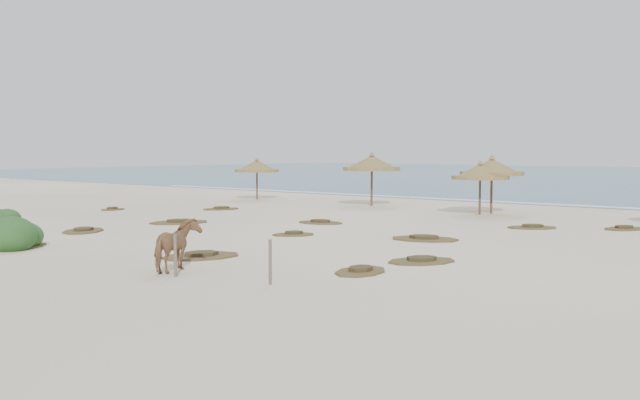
# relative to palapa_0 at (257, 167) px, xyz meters

# --- Properties ---
(ground) EXTENTS (160.00, 160.00, 0.00)m
(ground) POSITION_rel_palapa_0_xyz_m (16.67, -18.15, -2.11)
(ground) COLOR beige
(ground) RESTS_ON ground
(foam_line) EXTENTS (70.00, 0.60, 0.01)m
(foam_line) POSITION_rel_palapa_0_xyz_m (16.67, 7.85, -2.11)
(foam_line) COLOR white
(foam_line) RESTS_ON ground
(palapa_0) EXTENTS (3.34, 3.34, 2.72)m
(palapa_0) POSITION_rel_palapa_0_xyz_m (0.00, 0.00, 0.00)
(palapa_0) COLOR brown
(palapa_0) RESTS_ON ground
(palapa_1) EXTENTS (3.61, 3.61, 3.10)m
(palapa_1) POSITION_rel_palapa_0_xyz_m (8.78, 0.39, 0.29)
(palapa_1) COLOR brown
(palapa_1) RESTS_ON ground
(palapa_2) EXTENTS (2.93, 2.93, 2.68)m
(palapa_2) POSITION_rel_palapa_0_xyz_m (16.14, -0.80, -0.03)
(palapa_2) COLOR brown
(palapa_2) RESTS_ON ground
(palapa_3) EXTENTS (3.85, 3.85, 2.95)m
(palapa_3) POSITION_rel_palapa_0_xyz_m (16.30, 0.15, 0.18)
(palapa_3) COLOR brown
(palapa_3) RESTS_ON ground
(horse) EXTENTS (1.30, 1.78, 1.37)m
(horse) POSITION_rel_palapa_0_xyz_m (17.69, -20.92, -1.43)
(horse) COLOR #996845
(horse) RESTS_ON ground
(fence_post_near) EXTENTS (0.09, 0.09, 1.06)m
(fence_post_near) POSITION_rel_palapa_0_xyz_m (18.27, -21.44, -1.58)
(fence_post_near) COLOR #6F6253
(fence_post_near) RESTS_ON ground
(fence_post_far) EXTENTS (0.09, 0.09, 1.07)m
(fence_post_far) POSITION_rel_palapa_0_xyz_m (20.81, -20.66, -1.57)
(fence_post_far) COLOR #6F6253
(fence_post_far) RESTS_ON ground
(scrub_0) EXTENTS (2.49, 2.64, 0.16)m
(scrub_0) POSITION_rel_palapa_0_xyz_m (7.64, -17.37, -2.06)
(scrub_0) COLOR brown
(scrub_0) RESTS_ON ground
(scrub_1) EXTENTS (2.59, 3.07, 0.16)m
(scrub_1) POSITION_rel_palapa_0_xyz_m (7.90, -12.84, -2.06)
(scrub_1) COLOR brown
(scrub_1) RESTS_ON ground
(scrub_2) EXTENTS (1.78, 1.91, 0.16)m
(scrub_2) POSITION_rel_palapa_0_xyz_m (14.75, -13.03, -2.06)
(scrub_2) COLOR brown
(scrub_2) RESTS_ON ground
(scrub_3) EXTENTS (2.81, 2.28, 0.16)m
(scrub_3) POSITION_rel_palapa_0_xyz_m (19.23, -11.09, -2.06)
(scrub_3) COLOR brown
(scrub_3) RESTS_ON ground
(scrub_4) EXTENTS (2.14, 2.42, 0.16)m
(scrub_4) POSITION_rel_palapa_0_xyz_m (21.81, -15.50, -2.06)
(scrub_4) COLOR brown
(scrub_4) RESTS_ON ground
(scrub_6) EXTENTS (1.94, 2.35, 0.16)m
(scrub_6) POSITION_rel_palapa_0_xyz_m (4.03, -6.82, -2.06)
(scrub_6) COLOR brown
(scrub_6) RESTS_ON ground
(scrub_7) EXTENTS (2.38, 2.30, 0.16)m
(scrub_7) POSITION_rel_palapa_0_xyz_m (20.64, -5.03, -2.06)
(scrub_7) COLOR brown
(scrub_7) RESTS_ON ground
(scrub_8) EXTENTS (1.18, 1.60, 0.16)m
(scrub_8) POSITION_rel_palapa_0_xyz_m (-0.18, -10.72, -2.06)
(scrub_8) COLOR brown
(scrub_8) RESTS_ON ground
(scrub_9) EXTENTS (2.36, 2.80, 0.16)m
(scrub_9) POSITION_rel_palapa_0_xyz_m (16.24, -18.85, -2.06)
(scrub_9) COLOR brown
(scrub_9) RESTS_ON ground
(scrub_10) EXTENTS (1.85, 2.18, 0.16)m
(scrub_10) POSITION_rel_palapa_0_xyz_m (23.68, -3.12, -2.06)
(scrub_10) COLOR brown
(scrub_10) RESTS_ON ground
(scrub_11) EXTENTS (1.57, 1.98, 0.16)m
(scrub_11) POSITION_rel_palapa_0_xyz_m (10.08, -21.12, -2.06)
(scrub_11) COLOR brown
(scrub_11) RESTS_ON ground
(scrub_12) EXTENTS (1.40, 1.93, 0.16)m
(scrub_12) POSITION_rel_palapa_0_xyz_m (21.49, -17.99, -2.06)
(scrub_12) COLOR brown
(scrub_12) RESTS_ON ground
(scrub_13) EXTENTS (2.25, 1.66, 0.16)m
(scrub_13) POSITION_rel_palapa_0_xyz_m (12.73, -9.00, -2.06)
(scrub_13) COLOR brown
(scrub_13) RESTS_ON ground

